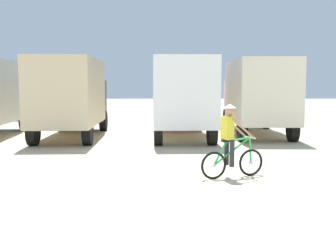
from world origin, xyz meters
The scene contains 5 objects.
ground_plane centered at (0.00, 0.00, 0.00)m, with size 120.00×120.00×0.00m, color beige.
box_truck_tan_camper centered at (-3.53, 9.17, 1.87)m, with size 2.57×6.82×3.35m.
box_truck_avon_van centered at (1.18, 9.21, 1.87)m, with size 2.59×6.82×3.35m.
box_truck_cream_rv centered at (4.67, 10.20, 1.87)m, with size 2.53×6.80×3.35m.
cyclist_orange_shirt centered at (2.11, 1.38, 0.85)m, with size 1.63×0.77×1.82m.
Camera 1 is at (0.51, -8.60, 2.27)m, focal length 44.20 mm.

